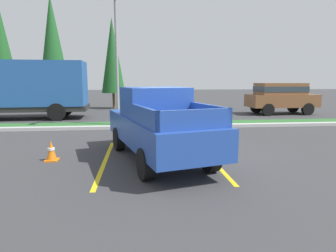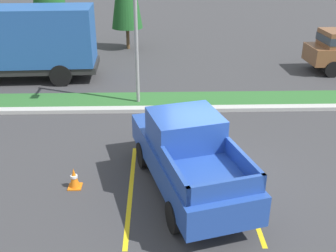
{
  "view_description": "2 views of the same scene",
  "coord_description": "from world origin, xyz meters",
  "px_view_note": "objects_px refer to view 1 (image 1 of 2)",
  "views": [
    {
      "loc": [
        -1.31,
        -8.76,
        2.32
      ],
      "look_at": [
        -0.48,
        -0.65,
        1.01
      ],
      "focal_mm": 30.89,
      "sensor_mm": 36.0,
      "label": 1
    },
    {
      "loc": [
        -1.55,
        -9.88,
        6.25
      ],
      "look_at": [
        -1.25,
        0.44,
        1.45
      ],
      "focal_mm": 43.57,
      "sensor_mm": 36.0,
      "label": 2
    }
  ],
  "objects_px": {
    "cypress_tree_center": "(112,56)",
    "traffic_cone": "(51,151)",
    "street_light": "(116,53)",
    "cypress_tree_left_inner": "(52,43)",
    "pickup_truck_main": "(158,124)",
    "suv_distant": "(281,96)",
    "cypress_tree_leftmost": "(0,44)",
    "cargo_truck_distant": "(30,88)"
  },
  "relations": [
    {
      "from": "cargo_truck_distant",
      "to": "suv_distant",
      "type": "bearing_deg",
      "value": 2.88
    },
    {
      "from": "suv_distant",
      "to": "cypress_tree_leftmost",
      "type": "bearing_deg",
      "value": 166.2
    },
    {
      "from": "street_light",
      "to": "traffic_cone",
      "type": "relative_size",
      "value": 10.22
    },
    {
      "from": "suv_distant",
      "to": "cypress_tree_center",
      "type": "distance_m",
      "value": 12.98
    },
    {
      "from": "street_light",
      "to": "traffic_cone",
      "type": "xyz_separation_m",
      "value": [
        -1.5,
        -6.09,
        -3.31
      ]
    },
    {
      "from": "pickup_truck_main",
      "to": "cargo_truck_distant",
      "type": "relative_size",
      "value": 0.8
    },
    {
      "from": "street_light",
      "to": "suv_distant",
      "type": "bearing_deg",
      "value": 21.77
    },
    {
      "from": "cypress_tree_left_inner",
      "to": "cypress_tree_center",
      "type": "height_order",
      "value": "cypress_tree_left_inner"
    },
    {
      "from": "pickup_truck_main",
      "to": "suv_distant",
      "type": "xyz_separation_m",
      "value": [
        9.08,
        10.46,
        0.2
      ]
    },
    {
      "from": "pickup_truck_main",
      "to": "cargo_truck_distant",
      "type": "xyz_separation_m",
      "value": [
        -6.9,
        9.66,
        0.81
      ]
    },
    {
      "from": "street_light",
      "to": "cypress_tree_center",
      "type": "distance_m",
      "value": 9.33
    },
    {
      "from": "suv_distant",
      "to": "street_light",
      "type": "height_order",
      "value": "street_light"
    },
    {
      "from": "cargo_truck_distant",
      "to": "cypress_tree_leftmost",
      "type": "relative_size",
      "value": 0.82
    },
    {
      "from": "street_light",
      "to": "cypress_tree_center",
      "type": "height_order",
      "value": "cypress_tree_center"
    },
    {
      "from": "cypress_tree_left_inner",
      "to": "cypress_tree_leftmost",
      "type": "bearing_deg",
      "value": 168.17
    },
    {
      "from": "suv_distant",
      "to": "cypress_tree_left_inner",
      "type": "relative_size",
      "value": 0.55
    },
    {
      "from": "traffic_cone",
      "to": "cypress_tree_center",
      "type": "bearing_deg",
      "value": 87.98
    },
    {
      "from": "suv_distant",
      "to": "cypress_tree_center",
      "type": "relative_size",
      "value": 0.66
    },
    {
      "from": "cargo_truck_distant",
      "to": "street_light",
      "type": "height_order",
      "value": "street_light"
    },
    {
      "from": "cargo_truck_distant",
      "to": "cypress_tree_center",
      "type": "relative_size",
      "value": 0.97
    },
    {
      "from": "cypress_tree_leftmost",
      "to": "street_light",
      "type": "bearing_deg",
      "value": -44.59
    },
    {
      "from": "pickup_truck_main",
      "to": "street_light",
      "type": "distance_m",
      "value": 6.9
    },
    {
      "from": "cypress_tree_left_inner",
      "to": "cypress_tree_center",
      "type": "relative_size",
      "value": 1.19
    },
    {
      "from": "cypress_tree_leftmost",
      "to": "cargo_truck_distant",
      "type": "bearing_deg",
      "value": -55.26
    },
    {
      "from": "cypress_tree_center",
      "to": "traffic_cone",
      "type": "xyz_separation_m",
      "value": [
        -0.54,
        -15.35,
        -3.9
      ]
    },
    {
      "from": "suv_distant",
      "to": "traffic_cone",
      "type": "distance_m",
      "value": 15.99
    },
    {
      "from": "street_light",
      "to": "traffic_cone",
      "type": "bearing_deg",
      "value": -103.86
    },
    {
      "from": "cypress_tree_center",
      "to": "traffic_cone",
      "type": "relative_size",
      "value": 11.87
    },
    {
      "from": "cargo_truck_distant",
      "to": "cypress_tree_center",
      "type": "xyz_separation_m",
      "value": [
        4.37,
        5.81,
        2.35
      ]
    },
    {
      "from": "street_light",
      "to": "cypress_tree_left_inner",
      "type": "distance_m",
      "value": 9.91
    },
    {
      "from": "street_light",
      "to": "traffic_cone",
      "type": "height_order",
      "value": "street_light"
    },
    {
      "from": "pickup_truck_main",
      "to": "cypress_tree_left_inner",
      "type": "bearing_deg",
      "value": 115.12
    },
    {
      "from": "cargo_truck_distant",
      "to": "suv_distant",
      "type": "height_order",
      "value": "cargo_truck_distant"
    },
    {
      "from": "cypress_tree_leftmost",
      "to": "pickup_truck_main",
      "type": "bearing_deg",
      "value": -54.76
    },
    {
      "from": "suv_distant",
      "to": "cypress_tree_left_inner",
      "type": "bearing_deg",
      "value": 165.7
    },
    {
      "from": "traffic_cone",
      "to": "cypress_tree_leftmost",
      "type": "bearing_deg",
      "value": 117.04
    },
    {
      "from": "street_light",
      "to": "traffic_cone",
      "type": "distance_m",
      "value": 7.09
    },
    {
      "from": "suv_distant",
      "to": "cypress_tree_center",
      "type": "bearing_deg",
      "value": 156.67
    },
    {
      "from": "cypress_tree_leftmost",
      "to": "cypress_tree_left_inner",
      "type": "relative_size",
      "value": 1.0
    },
    {
      "from": "cypress_tree_leftmost",
      "to": "traffic_cone",
      "type": "height_order",
      "value": "cypress_tree_leftmost"
    },
    {
      "from": "cargo_truck_distant",
      "to": "cypress_tree_leftmost",
      "type": "height_order",
      "value": "cypress_tree_leftmost"
    },
    {
      "from": "pickup_truck_main",
      "to": "cypress_tree_leftmost",
      "type": "relative_size",
      "value": 0.66
    }
  ]
}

